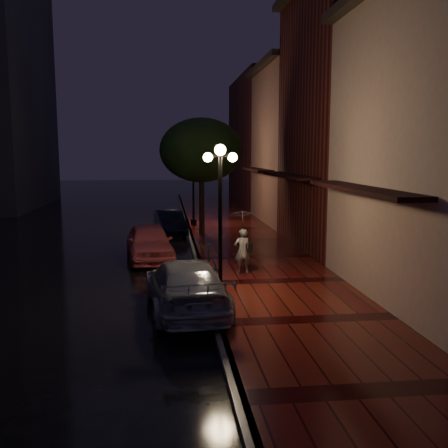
# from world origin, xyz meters

# --- Properties ---
(ground) EXTENTS (120.00, 120.00, 0.00)m
(ground) POSITION_xyz_m (0.00, 0.00, 0.00)
(ground) COLOR black
(ground) RESTS_ON ground
(sidewalk) EXTENTS (4.50, 60.00, 0.15)m
(sidewalk) POSITION_xyz_m (2.25, 0.00, 0.07)
(sidewalk) COLOR #490D0D
(sidewalk) RESTS_ON ground
(curb) EXTENTS (0.25, 60.00, 0.15)m
(curb) POSITION_xyz_m (0.00, 0.00, 0.07)
(curb) COLOR #595451
(curb) RESTS_ON ground
(storefront_mid) EXTENTS (5.00, 8.00, 11.00)m
(storefront_mid) POSITION_xyz_m (7.00, 2.00, 5.50)
(storefront_mid) COLOR #511914
(storefront_mid) RESTS_ON ground
(storefront_far) EXTENTS (5.00, 8.00, 9.00)m
(storefront_far) POSITION_xyz_m (7.00, 10.00, 4.50)
(storefront_far) COLOR #8C5951
(storefront_far) RESTS_ON ground
(storefront_extra) EXTENTS (5.00, 12.00, 10.00)m
(storefront_extra) POSITION_xyz_m (7.00, 20.00, 5.00)
(storefront_extra) COLOR #511914
(storefront_extra) RESTS_ON ground
(streetlamp_near) EXTENTS (0.96, 0.36, 4.31)m
(streetlamp_near) POSITION_xyz_m (0.35, -5.00, 2.60)
(streetlamp_near) COLOR black
(streetlamp_near) RESTS_ON sidewalk
(streetlamp_far) EXTENTS (0.96, 0.36, 4.31)m
(streetlamp_far) POSITION_xyz_m (0.35, 9.00, 2.60)
(streetlamp_far) COLOR black
(streetlamp_far) RESTS_ON sidewalk
(street_tree) EXTENTS (4.16, 4.16, 5.80)m
(street_tree) POSITION_xyz_m (0.61, 5.99, 4.24)
(street_tree) COLOR black
(street_tree) RESTS_ON sidewalk
(pink_car) EXTENTS (2.20, 4.41, 1.45)m
(pink_car) POSITION_xyz_m (-1.87, 0.59, 0.72)
(pink_car) COLOR #CE545A
(pink_car) RESTS_ON ground
(navy_car) EXTENTS (1.82, 3.90, 1.24)m
(navy_car) POSITION_xyz_m (-1.00, 7.01, 0.62)
(navy_car) COLOR black
(navy_car) RESTS_ON ground
(silver_car) EXTENTS (2.39, 4.98, 1.40)m
(silver_car) POSITION_xyz_m (-0.69, -6.00, 0.70)
(silver_car) COLOR #9FA0A6
(silver_car) RESTS_ON ground
(woman_with_umbrella) EXTENTS (0.90, 0.91, 2.16)m
(woman_with_umbrella) POSITION_xyz_m (1.37, -2.62, 1.58)
(woman_with_umbrella) COLOR white
(woman_with_umbrella) RESTS_ON sidewalk
(parking_meter) EXTENTS (0.12, 0.09, 1.19)m
(parking_meter) POSITION_xyz_m (0.15, -3.51, 0.87)
(parking_meter) COLOR black
(parking_meter) RESTS_ON sidewalk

